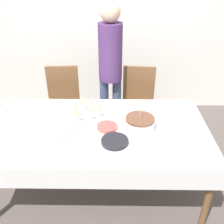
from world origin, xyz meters
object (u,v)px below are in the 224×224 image
(dining_chair_far_left, at_px, (63,102))
(plate_stack_dessert, at_px, (107,127))
(dining_chair_far_right, at_px, (138,102))
(person_standing, at_px, (110,62))
(champagne_tray, at_px, (86,110))
(plate_stack_main, at_px, (115,141))
(birthday_cake, at_px, (140,123))

(dining_chair_far_left, bearing_deg, plate_stack_dessert, -56.70)
(dining_chair_far_right, height_order, person_standing, person_standing)
(champagne_tray, xyz_separation_m, plate_stack_main, (0.28, -0.42, -0.06))
(dining_chair_far_left, bearing_deg, birthday_cake, -45.40)
(dining_chair_far_left, distance_m, plate_stack_dessert, 1.09)
(dining_chair_far_right, distance_m, birthday_cake, 0.94)
(champagne_tray, bearing_deg, dining_chair_far_left, 118.25)
(birthday_cake, bearing_deg, dining_chair_far_left, 134.60)
(plate_stack_main, bearing_deg, dining_chair_far_right, 75.35)
(dining_chair_far_left, distance_m, champagne_tray, 0.84)
(dining_chair_far_right, xyz_separation_m, birthday_cake, (-0.06, -0.90, 0.27))
(champagne_tray, relative_size, person_standing, 0.20)
(plate_stack_main, xyz_separation_m, plate_stack_dessert, (-0.07, 0.23, -0.00))
(dining_chair_far_left, bearing_deg, champagne_tray, -61.75)
(dining_chair_far_left, bearing_deg, person_standing, 4.15)
(champagne_tray, distance_m, person_standing, 0.81)
(dining_chair_far_right, relative_size, birthday_cake, 3.64)
(birthday_cake, distance_m, plate_stack_main, 0.32)
(dining_chair_far_left, height_order, plate_stack_dessert, dining_chair_far_left)
(birthday_cake, xyz_separation_m, person_standing, (-0.29, 0.95, 0.24))
(champagne_tray, xyz_separation_m, plate_stack_dessert, (0.21, -0.20, -0.06))
(champagne_tray, bearing_deg, plate_stack_main, -56.08)
(dining_chair_far_right, xyz_separation_m, champagne_tray, (-0.58, -0.70, 0.28))
(birthday_cake, height_order, plate_stack_dessert, birthday_cake)
(dining_chair_far_left, relative_size, champagne_tray, 2.83)
(plate_stack_main, bearing_deg, champagne_tray, 123.92)
(plate_stack_main, bearing_deg, person_standing, 92.87)
(plate_stack_main, bearing_deg, plate_stack_dessert, 107.62)
(birthday_cake, bearing_deg, plate_stack_dessert, 178.46)
(dining_chair_far_right, bearing_deg, plate_stack_main, -104.65)
(dining_chair_far_left, height_order, birthday_cake, dining_chair_far_left)
(plate_stack_main, bearing_deg, dining_chair_far_left, 120.47)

